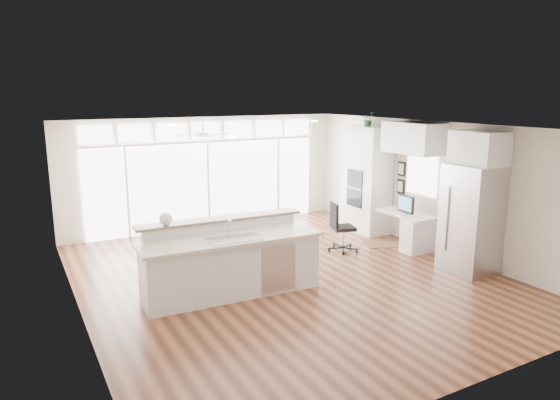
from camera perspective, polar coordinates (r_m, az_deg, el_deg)
floor at (r=9.16m, az=0.84°, el=-8.79°), size 7.00×8.00×0.02m
ceiling at (r=8.57m, az=0.90°, el=8.38°), size 7.00×8.00×0.02m
wall_back at (r=12.34m, az=-8.39°, el=3.12°), size 7.00×0.04×2.70m
wall_front at (r=5.78m, az=21.13°, el=-8.07°), size 7.00×0.04×2.70m
wall_left at (r=7.70m, az=-22.41°, el=-3.18°), size 0.04×8.00×2.70m
wall_right at (r=10.90m, az=17.07°, el=1.51°), size 0.04×8.00×2.70m
glass_wall at (r=12.33m, az=-8.25°, el=1.70°), size 5.80×0.06×2.08m
transom_row at (r=12.16m, az=-8.44°, el=7.87°), size 5.90×0.06×0.40m
desk_window at (r=11.04m, az=15.88°, el=2.77°), size 0.04×0.85×0.85m
ceiling_fan at (r=10.92m, az=-8.81°, el=7.91°), size 1.16×1.16×0.32m
recessed_lights at (r=8.74m, az=0.24°, el=8.33°), size 3.40×3.00×0.02m
oven_cabinet at (r=12.00m, az=9.79°, el=2.33°), size 0.64×1.20×2.50m
desk_nook at (r=11.06m, az=14.31°, el=-3.33°), size 0.72×1.30×0.76m
upper_cabinets at (r=10.74m, az=15.02°, el=6.88°), size 0.64×1.30×0.64m
refrigerator at (r=9.80m, az=20.98°, el=-2.02°), size 0.76×0.90×2.00m
fridge_cabinet at (r=9.63m, az=21.80°, el=5.55°), size 0.64×0.90×0.60m
framed_photos at (r=11.51m, az=13.68°, el=2.50°), size 0.06×0.22×0.80m
kitchen_island at (r=8.25m, az=-5.55°, el=-6.78°), size 3.05×1.26×1.19m
rug at (r=11.34m, az=12.13°, el=-4.81°), size 1.18×1.04×0.01m
office_chair at (r=10.50m, az=7.25°, el=-3.12°), size 0.64×0.62×1.03m
fishbowl at (r=8.15m, az=-12.92°, el=-2.11°), size 0.22×0.22×0.21m
monitor at (r=10.87m, az=14.16°, el=-0.41°), size 0.11×0.50×0.41m
keyboard at (r=10.80m, az=13.44°, el=-1.54°), size 0.18×0.34×0.02m
potted_plant at (r=11.85m, az=10.04°, el=8.92°), size 0.30×0.34×0.26m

